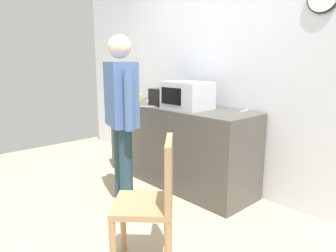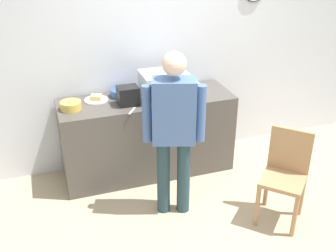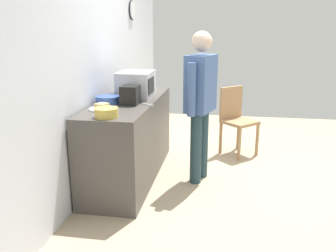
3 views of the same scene
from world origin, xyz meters
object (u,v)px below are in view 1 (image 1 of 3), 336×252
Objects in this scene: sandwich_plate at (156,100)px; cereal_bowl at (174,100)px; salad_bowl at (134,97)px; wooden_chair at (154,198)px; person_standing at (121,109)px; fork_utensil at (244,111)px; spoon_utensil at (147,106)px; microwave at (187,95)px; toaster at (160,97)px.

cereal_bowl is (0.30, 0.04, 0.02)m from sandwich_plate.
cereal_bowl is at bearing 17.61° from salad_bowl.
wooden_chair is at bearing -41.13° from sandwich_plate.
cereal_bowl is 0.15× the size of person_standing.
spoon_utensil is at bearing -150.54° from fork_utensil.
wooden_chair is at bearing -54.99° from microwave.
cereal_bowl is (0.59, 0.19, -0.00)m from salad_bowl.
salad_bowl is 0.84× the size of cereal_bowl.
salad_bowl is 1.28× the size of fork_utensil.
microwave is 0.30× the size of person_standing.
person_standing is at bearing 156.67° from wooden_chair.
salad_bowl is at bearing 137.25° from person_standing.
cereal_bowl reaches higher than sandwich_plate.
microwave is 2.94× the size of spoon_utensil.
salad_bowl is 0.23× the size of wooden_chair.
toaster is at bearing -6.01° from salad_bowl.
microwave is at bearing 5.38° from toaster.
fork_utensil is (1.55, 0.29, -0.04)m from salad_bowl.
salad_bowl is (-0.29, -0.15, 0.02)m from sandwich_plate.
salad_bowl reaches higher than spoon_utensil.
wooden_chair is (1.86, -1.22, -0.45)m from salad_bowl.
fork_utensil is at bearing 20.39° from toaster.
cereal_bowl is 0.97m from fork_utensil.
spoon_utensil is (0.00, -0.44, -0.04)m from cereal_bowl.
salad_bowl reaches higher than sandwich_plate.
fork_utensil is at bearing 30.43° from microwave.
wooden_chair is (1.27, -1.41, -0.45)m from cereal_bowl.
microwave is 0.49m from cereal_bowl.
wooden_chair is (1.00, -0.43, -0.46)m from person_standing.
cereal_bowl is 0.26m from toaster.
sandwich_plate reaches higher than wooden_chair.
toaster is at bearing -33.98° from sandwich_plate.
toaster is 0.13× the size of person_standing.
microwave reaches higher than salad_bowl.
sandwich_plate is at bearing 138.87° from wooden_chair.
salad_bowl is 1.58m from fork_utensil.
sandwich_plate is at bearing 166.91° from microwave.
fork_utensil is at bearing 101.31° from wooden_chair.
cereal_bowl is 1.02m from person_standing.
sandwich_plate is at bearing 26.87° from salad_bowl.
person_standing is (0.57, -0.94, 0.04)m from sandwich_plate.
cereal_bowl is 0.44m from spoon_utensil.
microwave is 0.76m from sandwich_plate.
salad_bowl is at bearing -162.39° from cereal_bowl.
salad_bowl is 0.13× the size of person_standing.
salad_bowl reaches higher than wooden_chair.
sandwich_plate is at bearing 146.02° from toaster.
cereal_bowl is 1.95m from wooden_chair.
salad_bowl is (-1.01, 0.02, -0.11)m from microwave.
toaster is at bearing -88.03° from cereal_bowl.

